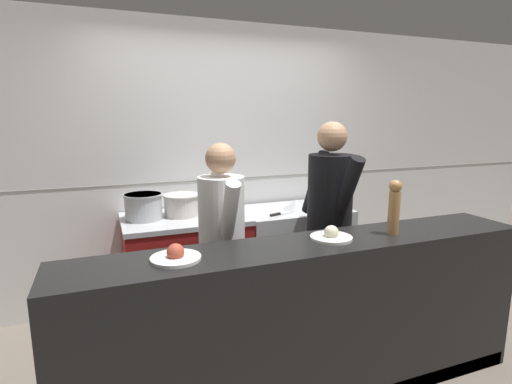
# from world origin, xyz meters

# --- Properties ---
(ground_plane) EXTENTS (14.00, 14.00, 0.00)m
(ground_plane) POSITION_xyz_m (0.00, 0.00, 0.00)
(ground_plane) COLOR #6B6056
(wall_back_tiled) EXTENTS (8.00, 0.06, 2.60)m
(wall_back_tiled) POSITION_xyz_m (0.00, 1.48, 1.30)
(wall_back_tiled) COLOR white
(wall_back_tiled) RESTS_ON ground_plane
(oven_range) EXTENTS (1.03, 0.71, 0.91)m
(oven_range) POSITION_xyz_m (-0.52, 1.08, 0.46)
(oven_range) COLOR maroon
(oven_range) RESTS_ON ground_plane
(prep_counter) EXTENTS (1.00, 0.65, 0.89)m
(prep_counter) POSITION_xyz_m (0.51, 1.08, 0.44)
(prep_counter) COLOR #B7BABF
(prep_counter) RESTS_ON ground_plane
(pass_counter) EXTENTS (2.92, 0.45, 1.01)m
(pass_counter) POSITION_xyz_m (-0.01, -0.21, 0.50)
(pass_counter) COLOR black
(pass_counter) RESTS_ON ground_plane
(stock_pot) EXTENTS (0.31, 0.31, 0.21)m
(stock_pot) POSITION_xyz_m (-0.84, 1.11, 1.02)
(stock_pot) COLOR #B7BABF
(stock_pot) RESTS_ON oven_range
(sauce_pot) EXTENTS (0.31, 0.31, 0.18)m
(sauce_pot) POSITION_xyz_m (-0.53, 1.12, 1.01)
(sauce_pot) COLOR beige
(sauce_pot) RESTS_ON oven_range
(braising_pot) EXTENTS (0.32, 0.32, 0.18)m
(braising_pot) POSITION_xyz_m (-0.19, 1.09, 1.01)
(braising_pot) COLOR beige
(braising_pot) RESTS_ON oven_range
(mixing_bowl_steel) EXTENTS (0.24, 0.24, 0.09)m
(mixing_bowl_steel) POSITION_xyz_m (0.52, 1.04, 0.94)
(mixing_bowl_steel) COLOR #B7BABF
(mixing_bowl_steel) RESTS_ON prep_counter
(chefs_knife) EXTENTS (0.33, 0.14, 0.02)m
(chefs_knife) POSITION_xyz_m (0.32, 0.92, 0.90)
(chefs_knife) COLOR #B7BABF
(chefs_knife) RESTS_ON prep_counter
(plated_dish_main) EXTENTS (0.26, 0.26, 0.09)m
(plated_dish_main) POSITION_xyz_m (-0.81, -0.20, 1.03)
(plated_dish_main) COLOR white
(plated_dish_main) RESTS_ON pass_counter
(plated_dish_appetiser) EXTENTS (0.26, 0.26, 0.09)m
(plated_dish_appetiser) POSITION_xyz_m (0.13, -0.19, 1.03)
(plated_dish_appetiser) COLOR white
(plated_dish_appetiser) RESTS_ON pass_counter
(pepper_mill) EXTENTS (0.08, 0.08, 0.35)m
(pepper_mill) POSITION_xyz_m (0.55, -0.24, 1.20)
(pepper_mill) COLOR #AD7A47
(pepper_mill) RESTS_ON pass_counter
(chef_head_cook) EXTENTS (0.33, 0.69, 1.57)m
(chef_head_cook) POSITION_xyz_m (-0.39, 0.38, 0.88)
(chef_head_cook) COLOR black
(chef_head_cook) RESTS_ON ground_plane
(chef_sous) EXTENTS (0.36, 0.75, 1.71)m
(chef_sous) POSITION_xyz_m (0.49, 0.41, 0.95)
(chef_sous) COLOR black
(chef_sous) RESTS_ON ground_plane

